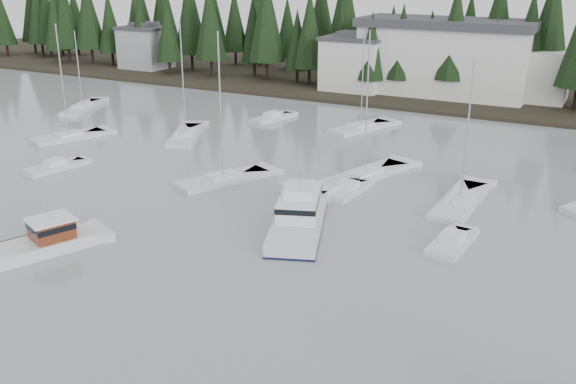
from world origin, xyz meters
name	(u,v)px	position (x,y,z in m)	size (l,w,h in m)	color
far_shore_land	(495,84)	(0.00, 97.00, 0.00)	(240.00, 54.00, 1.00)	black
conifer_treeline	(481,95)	(0.00, 86.00, 0.00)	(200.00, 22.00, 20.00)	black
house_west	(354,62)	(-18.00, 79.00, 4.65)	(9.54, 7.42, 8.75)	silver
house_far_west	(146,46)	(-60.00, 81.00, 4.40)	(8.48, 7.42, 8.25)	#999EA0
harbor_inn	(459,59)	(-2.96, 82.34, 5.78)	(29.50, 11.50, 10.90)	silver
lobster_boat_brown	(34,246)	(-15.95, 14.93, 0.50)	(6.55, 9.37, 4.41)	silver
cabin_cruiser_center	(299,217)	(-1.64, 27.77, 0.75)	(7.41, 12.21, 5.02)	silver
sailboat_1	(223,181)	(-12.64, 34.00, 0.08)	(6.44, 9.31, 14.16)	silver
sailboat_3	(69,138)	(-36.64, 38.53, 0.08)	(5.64, 8.63, 13.39)	silver
sailboat_4	(83,109)	(-46.55, 50.84, 0.05)	(6.04, 10.21, 11.09)	silver
sailboat_5	(364,177)	(-1.52, 41.17, 0.07)	(6.18, 11.12, 14.14)	silver
sailboat_6	(460,203)	(8.21, 38.43, 0.06)	(3.09, 10.07, 12.63)	silver
sailboat_7	(361,129)	(-8.50, 58.04, 0.06)	(5.86, 9.37, 12.18)	silver
sailboat_10	(186,137)	(-25.10, 45.29, 0.07)	(6.87, 10.04, 13.50)	silver
runabout_0	(56,168)	(-29.22, 29.49, 0.13)	(3.44, 6.29, 1.42)	silver
runabout_1	(452,244)	(9.68, 29.66, 0.13)	(2.65, 5.54, 1.42)	silver
runabout_3	(272,119)	(-20.48, 57.62, 0.13)	(3.74, 6.73, 1.42)	silver
runabout_4	(347,192)	(-1.26, 36.48, 0.13)	(2.75, 5.66, 1.42)	silver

